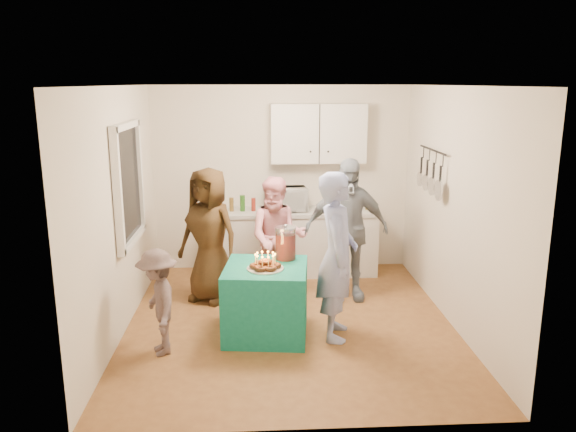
{
  "coord_description": "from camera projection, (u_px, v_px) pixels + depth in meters",
  "views": [
    {
      "loc": [
        -0.35,
        -5.85,
        2.64
      ],
      "look_at": [
        0.0,
        0.35,
        1.15
      ],
      "focal_mm": 35.0,
      "sensor_mm": 36.0,
      "label": 1
    }
  ],
  "objects": [
    {
      "name": "woman_back_right",
      "position": [
        346.0,
        230.0,
        6.84
      ],
      "size": [
        1.06,
        0.49,
        1.76
      ],
      "primitive_type": "imported",
      "rotation": [
        0.0,
        0.0,
        0.05
      ],
      "color": "#0F1E32",
      "rests_on": "floor"
    },
    {
      "name": "countertop",
      "position": [
        297.0,
        212.0,
        7.77
      ],
      "size": [
        2.24,
        0.62,
        0.05
      ],
      "primitive_type": "cube",
      "color": "beige",
      "rests_on": "counter"
    },
    {
      "name": "floor",
      "position": [
        290.0,
        322.0,
        6.31
      ],
      "size": [
        4.0,
        4.0,
        0.0
      ],
      "primitive_type": "plane",
      "color": "brown",
      "rests_on": "ground"
    },
    {
      "name": "left_wall",
      "position": [
        120.0,
        212.0,
        5.91
      ],
      "size": [
        4.0,
        4.0,
        0.0
      ],
      "primitive_type": "plane",
      "color": "silver",
      "rests_on": "floor"
    },
    {
      "name": "woman_back_left",
      "position": [
        209.0,
        235.0,
        6.8
      ],
      "size": [
        0.96,
        0.87,
        1.65
      ],
      "primitive_type": "imported",
      "rotation": [
        0.0,
        0.0,
        -0.54
      ],
      "color": "brown",
      "rests_on": "floor"
    },
    {
      "name": "ceiling",
      "position": [
        290.0,
        86.0,
        5.71
      ],
      "size": [
        4.0,
        4.0,
        0.0
      ],
      "primitive_type": "plane",
      "color": "white",
      "rests_on": "floor"
    },
    {
      "name": "back_wall",
      "position": [
        281.0,
        179.0,
        7.95
      ],
      "size": [
        3.6,
        3.6,
        0.0
      ],
      "primitive_type": "plane",
      "color": "silver",
      "rests_on": "floor"
    },
    {
      "name": "man_birthday",
      "position": [
        337.0,
        256.0,
        5.79
      ],
      "size": [
        0.51,
        0.7,
        1.77
      ],
      "primitive_type": "imported",
      "rotation": [
        0.0,
        0.0,
        1.44
      ],
      "color": "#9BA8E2",
      "rests_on": "floor"
    },
    {
      "name": "party_table",
      "position": [
        266.0,
        301.0,
        5.94
      ],
      "size": [
        0.94,
        0.94,
        0.76
      ],
      "primitive_type": "cube",
      "rotation": [
        0.0,
        0.0,
        -0.11
      ],
      "color": "#11745F",
      "rests_on": "floor"
    },
    {
      "name": "child_near_left",
      "position": [
        158.0,
        302.0,
        5.49
      ],
      "size": [
        0.6,
        0.78,
        1.07
      ],
      "primitive_type": "imported",
      "rotation": [
        0.0,
        0.0,
        -1.24
      ],
      "color": "#524142",
      "rests_on": "floor"
    },
    {
      "name": "counter",
      "position": [
        297.0,
        243.0,
        7.87
      ],
      "size": [
        2.2,
        0.58,
        0.86
      ],
      "primitive_type": "cube",
      "color": "white",
      "rests_on": "floor"
    },
    {
      "name": "pot_rack",
      "position": [
        430.0,
        171.0,
        6.71
      ],
      "size": [
        0.12,
        1.0,
        0.6
      ],
      "primitive_type": "cube",
      "color": "black",
      "rests_on": "right_wall"
    },
    {
      "name": "upper_cabinet",
      "position": [
        318.0,
        133.0,
        7.68
      ],
      "size": [
        1.3,
        0.3,
        0.8
      ],
      "primitive_type": "cube",
      "color": "white",
      "rests_on": "back_wall"
    },
    {
      "name": "right_wall",
      "position": [
        455.0,
        208.0,
        6.11
      ],
      "size": [
        4.0,
        4.0,
        0.0
      ],
      "primitive_type": "plane",
      "color": "silver",
      "rests_on": "floor"
    },
    {
      "name": "punch_jar",
      "position": [
        286.0,
        244.0,
        6.07
      ],
      "size": [
        0.22,
        0.22,
        0.34
      ],
      "primitive_type": "cylinder",
      "color": "#B01B0E",
      "rests_on": "party_table"
    },
    {
      "name": "woman_back_center",
      "position": [
        278.0,
        238.0,
        6.94
      ],
      "size": [
        0.79,
        0.64,
        1.52
      ],
      "primitive_type": "imported",
      "rotation": [
        0.0,
        0.0,
        -0.09
      ],
      "color": "pink",
      "rests_on": "floor"
    },
    {
      "name": "window_night",
      "position": [
        127.0,
        184.0,
        6.15
      ],
      "size": [
        0.04,
        1.0,
        1.2
      ],
      "primitive_type": "cube",
      "color": "black",
      "rests_on": "left_wall"
    },
    {
      "name": "donut_cake",
      "position": [
        265.0,
        261.0,
        5.75
      ],
      "size": [
        0.38,
        0.38,
        0.18
      ],
      "primitive_type": null,
      "color": "#381C0C",
      "rests_on": "party_table"
    },
    {
      "name": "microwave",
      "position": [
        286.0,
        199.0,
        7.72
      ],
      "size": [
        0.6,
        0.43,
        0.31
      ],
      "primitive_type": "imported",
      "rotation": [
        0.0,
        0.0,
        0.08
      ],
      "color": "white",
      "rests_on": "countertop"
    }
  ]
}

